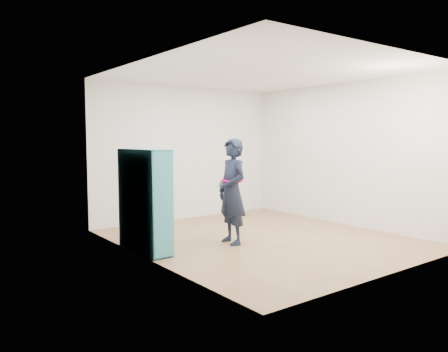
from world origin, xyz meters
TOP-DOWN VIEW (x-y plane):
  - floor at (0.00, 0.00)m, footprint 4.50×4.50m
  - ceiling at (0.00, 0.00)m, footprint 4.50×4.50m
  - wall_left at (-2.00, 0.00)m, footprint 0.02×4.50m
  - wall_right at (2.00, 0.00)m, footprint 0.02×4.50m
  - wall_back at (0.00, 2.25)m, footprint 4.00×0.02m
  - wall_front at (0.00, -2.25)m, footprint 4.00×0.02m
  - bookshelf at (-1.86, 0.43)m, footprint 0.31×1.08m
  - person at (-0.58, 0.05)m, footprint 0.43×0.61m
  - smartphone at (-0.71, 0.15)m, footprint 0.03×0.09m

SIDE VIEW (x-z plane):
  - floor at x=0.00m, z-range 0.00..0.00m
  - bookshelf at x=-1.86m, z-range -0.01..1.43m
  - person at x=-0.58m, z-range 0.00..1.59m
  - smartphone at x=-0.71m, z-range 0.84..0.96m
  - wall_left at x=-2.00m, z-range 0.00..2.60m
  - wall_right at x=2.00m, z-range 0.00..2.60m
  - wall_back at x=0.00m, z-range 0.00..2.60m
  - wall_front at x=0.00m, z-range 0.00..2.60m
  - ceiling at x=0.00m, z-range 2.60..2.60m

